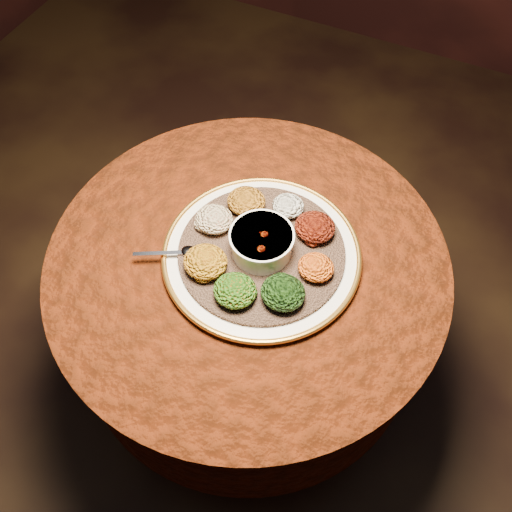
% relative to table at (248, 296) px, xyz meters
% --- Properties ---
extents(table, '(0.96, 0.96, 0.73)m').
position_rel_table_xyz_m(table, '(0.00, 0.00, 0.00)').
color(table, black).
rests_on(table, ground).
extents(platter, '(0.48, 0.48, 0.02)m').
position_rel_table_xyz_m(platter, '(0.03, 0.02, 0.19)').
color(platter, silver).
rests_on(platter, table).
extents(injera, '(0.41, 0.41, 0.01)m').
position_rel_table_xyz_m(injera, '(0.03, 0.02, 0.20)').
color(injera, brown).
rests_on(injera, platter).
extents(stew_bowl, '(0.15, 0.15, 0.06)m').
position_rel_table_xyz_m(stew_bowl, '(0.03, 0.02, 0.24)').
color(stew_bowl, white).
rests_on(stew_bowl, injera).
extents(spoon, '(0.14, 0.08, 0.01)m').
position_rel_table_xyz_m(spoon, '(-0.13, -0.07, 0.21)').
color(spoon, silver).
rests_on(spoon, injera).
extents(portion_ayib, '(0.08, 0.07, 0.04)m').
position_rel_table_xyz_m(portion_ayib, '(0.04, 0.15, 0.23)').
color(portion_ayib, beige).
rests_on(portion_ayib, injera).
extents(portion_kitfo, '(0.10, 0.09, 0.05)m').
position_rel_table_xyz_m(portion_kitfo, '(0.12, 0.11, 0.23)').
color(portion_kitfo, black).
rests_on(portion_kitfo, injera).
extents(portion_tikil, '(0.08, 0.08, 0.04)m').
position_rel_table_xyz_m(portion_tikil, '(0.16, 0.01, 0.23)').
color(portion_tikil, orange).
rests_on(portion_tikil, injera).
extents(portion_gomen, '(0.10, 0.09, 0.05)m').
position_rel_table_xyz_m(portion_gomen, '(0.12, -0.08, 0.23)').
color(portion_gomen, black).
rests_on(portion_gomen, injera).
extents(portion_mixveg, '(0.10, 0.09, 0.05)m').
position_rel_table_xyz_m(portion_mixveg, '(0.03, -0.12, 0.23)').
color(portion_mixveg, '#994109').
rests_on(portion_mixveg, injera).
extents(portion_kik, '(0.10, 0.10, 0.05)m').
position_rel_table_xyz_m(portion_kik, '(-0.07, -0.08, 0.23)').
color(portion_kik, '#9F6B0E').
rests_on(portion_kik, injera).
extents(portion_timatim, '(0.09, 0.09, 0.04)m').
position_rel_table_xyz_m(portion_timatim, '(-0.10, 0.04, 0.23)').
color(portion_timatim, maroon).
rests_on(portion_timatim, injera).
extents(portion_shiro, '(0.09, 0.09, 0.05)m').
position_rel_table_xyz_m(portion_shiro, '(-0.06, 0.12, 0.23)').
color(portion_shiro, '#985712').
rests_on(portion_shiro, injera).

